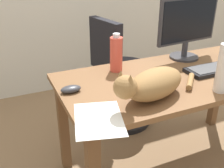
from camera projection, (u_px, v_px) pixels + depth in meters
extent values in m
plane|color=#846647|center=(167.00, 165.00, 1.93)|extent=(8.00, 8.00, 0.00)
cube|color=brown|center=(177.00, 78.00, 1.63)|extent=(1.44, 0.69, 0.03)
cube|color=brown|center=(63.00, 126.00, 1.78)|extent=(0.06, 0.06, 0.67)
cube|color=brown|center=(217.00, 90.00, 2.26)|extent=(0.06, 0.06, 0.67)
cylinder|color=black|center=(123.00, 118.00, 2.45)|extent=(0.48, 0.48, 0.04)
cylinder|color=black|center=(124.00, 97.00, 2.35)|extent=(0.06, 0.06, 0.47)
cylinder|color=black|center=(124.00, 69.00, 2.24)|extent=(0.44, 0.44, 0.06)
cube|color=black|center=(105.00, 46.00, 2.04)|extent=(0.13, 0.36, 0.40)
cylinder|color=#333338|center=(184.00, 57.00, 1.90)|extent=(0.20, 0.20, 0.01)
cylinder|color=#333338|center=(185.00, 49.00, 1.88)|extent=(0.04, 0.04, 0.10)
cube|color=#333338|center=(188.00, 20.00, 1.79)|extent=(0.48, 0.07, 0.30)
cube|color=black|center=(190.00, 21.00, 1.78)|extent=(0.45, 0.05, 0.27)
cube|color=black|center=(218.00, 68.00, 1.69)|extent=(0.44, 0.15, 0.02)
cube|color=#444447|center=(219.00, 66.00, 1.69)|extent=(0.40, 0.12, 0.00)
ellipsoid|color=olive|center=(155.00, 84.00, 1.35)|extent=(0.40, 0.28, 0.15)
sphere|color=olive|center=(125.00, 87.00, 1.20)|extent=(0.11, 0.11, 0.11)
cone|color=olive|center=(131.00, 79.00, 1.15)|extent=(0.04, 0.04, 0.04)
cone|color=olive|center=(121.00, 75.00, 1.19)|extent=(0.04, 0.04, 0.04)
cylinder|color=olive|center=(190.00, 81.00, 1.50)|extent=(0.15, 0.15, 0.03)
ellipsoid|color=#333338|center=(71.00, 89.00, 1.42)|extent=(0.11, 0.06, 0.04)
cube|color=white|center=(99.00, 119.00, 1.19)|extent=(0.28, 0.34, 0.00)
cylinder|color=silver|center=(224.00, 69.00, 1.38)|extent=(0.07, 0.07, 0.26)
cylinder|color=#D84C3D|center=(116.00, 54.00, 1.65)|extent=(0.08, 0.08, 0.21)
cylinder|color=silver|center=(116.00, 35.00, 1.60)|extent=(0.04, 0.04, 0.02)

